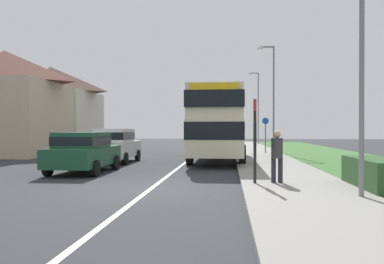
{
  "coord_description": "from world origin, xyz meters",
  "views": [
    {
      "loc": [
        2.22,
        -10.63,
        1.7
      ],
      "look_at": [
        0.65,
        5.59,
        1.6
      ],
      "focal_mm": 35.31,
      "sensor_mm": 36.0,
      "label": 1
    }
  ],
  "objects_px": {
    "parked_car_white": "(115,144)",
    "cycle_route_sign": "(265,134)",
    "double_decker_bus": "(218,122)",
    "street_lamp_near": "(357,22)",
    "parked_car_dark_green": "(83,151)",
    "street_lamp_mid": "(272,92)",
    "street_lamp_far": "(257,104)",
    "bus_stop_sign": "(255,135)",
    "pedestrian_at_stop": "(277,154)"
  },
  "relations": [
    {
      "from": "street_lamp_mid",
      "to": "street_lamp_far",
      "type": "relative_size",
      "value": 0.91
    },
    {
      "from": "cycle_route_sign",
      "to": "street_lamp_near",
      "type": "height_order",
      "value": "street_lamp_near"
    },
    {
      "from": "parked_car_dark_green",
      "to": "parked_car_white",
      "type": "distance_m",
      "value": 4.66
    },
    {
      "from": "double_decker_bus",
      "to": "parked_car_dark_green",
      "type": "relative_size",
      "value": 2.64
    },
    {
      "from": "double_decker_bus",
      "to": "cycle_route_sign",
      "type": "relative_size",
      "value": 4.11
    },
    {
      "from": "parked_car_dark_green",
      "to": "bus_stop_sign",
      "type": "distance_m",
      "value": 7.17
    },
    {
      "from": "pedestrian_at_stop",
      "to": "street_lamp_mid",
      "type": "xyz_separation_m",
      "value": [
        1.51,
        14.66,
        3.27
      ]
    },
    {
      "from": "double_decker_bus",
      "to": "street_lamp_mid",
      "type": "xyz_separation_m",
      "value": [
        3.55,
        5.3,
        2.1
      ]
    },
    {
      "from": "bus_stop_sign",
      "to": "cycle_route_sign",
      "type": "height_order",
      "value": "bus_stop_sign"
    },
    {
      "from": "cycle_route_sign",
      "to": "street_lamp_mid",
      "type": "xyz_separation_m",
      "value": [
        0.43,
        -0.11,
        2.82
      ]
    },
    {
      "from": "double_decker_bus",
      "to": "parked_car_dark_green",
      "type": "distance_m",
      "value": 8.31
    },
    {
      "from": "double_decker_bus",
      "to": "pedestrian_at_stop",
      "type": "height_order",
      "value": "double_decker_bus"
    },
    {
      "from": "parked_car_dark_green",
      "to": "street_lamp_mid",
      "type": "bearing_deg",
      "value": 53.7
    },
    {
      "from": "street_lamp_mid",
      "to": "street_lamp_far",
      "type": "distance_m",
      "value": 16.64
    },
    {
      "from": "parked_car_dark_green",
      "to": "cycle_route_sign",
      "type": "relative_size",
      "value": 1.55
    },
    {
      "from": "bus_stop_sign",
      "to": "parked_car_dark_green",
      "type": "bearing_deg",
      "value": 154.77
    },
    {
      "from": "parked_car_dark_green",
      "to": "street_lamp_mid",
      "type": "distance_m",
      "value": 14.97
    },
    {
      "from": "cycle_route_sign",
      "to": "double_decker_bus",
      "type": "bearing_deg",
      "value": -120.0
    },
    {
      "from": "parked_car_dark_green",
      "to": "street_lamp_far",
      "type": "height_order",
      "value": "street_lamp_far"
    },
    {
      "from": "double_decker_bus",
      "to": "cycle_route_sign",
      "type": "bearing_deg",
      "value": 60.0
    },
    {
      "from": "parked_car_dark_green",
      "to": "street_lamp_near",
      "type": "xyz_separation_m",
      "value": [
        8.71,
        -5.06,
        3.36
      ]
    },
    {
      "from": "parked_car_white",
      "to": "street_lamp_mid",
      "type": "xyz_separation_m",
      "value": [
        8.77,
        7.1,
        3.29
      ]
    },
    {
      "from": "parked_car_white",
      "to": "cycle_route_sign",
      "type": "relative_size",
      "value": 1.62
    },
    {
      "from": "street_lamp_far",
      "to": "parked_car_white",
      "type": "bearing_deg",
      "value": -110.84
    },
    {
      "from": "double_decker_bus",
      "to": "street_lamp_far",
      "type": "distance_m",
      "value": 22.39
    },
    {
      "from": "parked_car_white",
      "to": "street_lamp_near",
      "type": "distance_m",
      "value": 13.55
    },
    {
      "from": "parked_car_dark_green",
      "to": "street_lamp_near",
      "type": "height_order",
      "value": "street_lamp_near"
    },
    {
      "from": "parked_car_dark_green",
      "to": "street_lamp_far",
      "type": "bearing_deg",
      "value": 72.6
    },
    {
      "from": "double_decker_bus",
      "to": "street_lamp_near",
      "type": "xyz_separation_m",
      "value": [
        3.63,
        -11.52,
        2.1
      ]
    },
    {
      "from": "double_decker_bus",
      "to": "cycle_route_sign",
      "type": "height_order",
      "value": "double_decker_bus"
    },
    {
      "from": "street_lamp_far",
      "to": "parked_car_dark_green",
      "type": "bearing_deg",
      "value": -107.4
    },
    {
      "from": "parked_car_white",
      "to": "street_lamp_far",
      "type": "distance_m",
      "value": 25.65
    },
    {
      "from": "street_lamp_mid",
      "to": "cycle_route_sign",
      "type": "bearing_deg",
      "value": 166.17
    },
    {
      "from": "bus_stop_sign",
      "to": "parked_car_white",
      "type": "bearing_deg",
      "value": 130.6
    },
    {
      "from": "double_decker_bus",
      "to": "street_lamp_near",
      "type": "height_order",
      "value": "street_lamp_near"
    },
    {
      "from": "parked_car_dark_green",
      "to": "street_lamp_far",
      "type": "distance_m",
      "value": 29.98
    },
    {
      "from": "pedestrian_at_stop",
      "to": "cycle_route_sign",
      "type": "bearing_deg",
      "value": 85.8
    },
    {
      "from": "parked_car_dark_green",
      "to": "bus_stop_sign",
      "type": "height_order",
      "value": "bus_stop_sign"
    },
    {
      "from": "double_decker_bus",
      "to": "parked_car_dark_green",
      "type": "bearing_deg",
      "value": -128.21
    },
    {
      "from": "parked_car_dark_green",
      "to": "double_decker_bus",
      "type": "bearing_deg",
      "value": 51.79
    },
    {
      "from": "parked_car_white",
      "to": "street_lamp_near",
      "type": "relative_size",
      "value": 0.55
    },
    {
      "from": "parked_car_white",
      "to": "pedestrian_at_stop",
      "type": "bearing_deg",
      "value": -46.17
    },
    {
      "from": "parked_car_dark_green",
      "to": "parked_car_white",
      "type": "relative_size",
      "value": 0.96
    },
    {
      "from": "cycle_route_sign",
      "to": "parked_car_dark_green",
      "type": "bearing_deg",
      "value": -124.67
    },
    {
      "from": "double_decker_bus",
      "to": "parked_car_white",
      "type": "height_order",
      "value": "double_decker_bus"
    },
    {
      "from": "street_lamp_near",
      "to": "cycle_route_sign",
      "type": "bearing_deg",
      "value": 91.72
    },
    {
      "from": "cycle_route_sign",
      "to": "street_lamp_mid",
      "type": "bearing_deg",
      "value": -13.83
    },
    {
      "from": "parked_car_dark_green",
      "to": "cycle_route_sign",
      "type": "xyz_separation_m",
      "value": [
        8.2,
        11.86,
        0.55
      ]
    },
    {
      "from": "street_lamp_near",
      "to": "bus_stop_sign",
      "type": "bearing_deg",
      "value": 138.12
    },
    {
      "from": "pedestrian_at_stop",
      "to": "parked_car_dark_green",
      "type": "bearing_deg",
      "value": 157.79
    }
  ]
}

